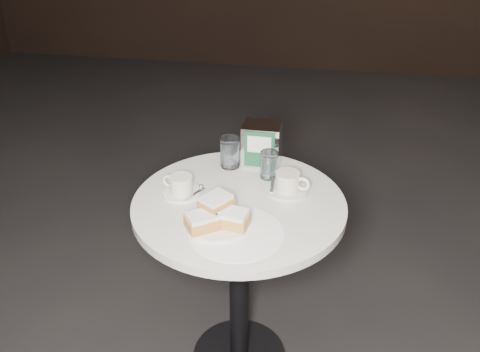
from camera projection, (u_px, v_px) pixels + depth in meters
name	position (u px, v px, depth m)	size (l,w,h in m)	color
cafe_table	(239.00, 250.00, 1.84)	(0.70, 0.70, 0.74)	black
sugar_spill	(236.00, 232.00, 1.59)	(0.29, 0.29, 0.00)	white
beignet_plate	(217.00, 217.00, 1.61)	(0.23, 0.23, 0.09)	silver
coffee_cup_left	(181.00, 186.00, 1.77)	(0.15, 0.15, 0.07)	white
coffee_cup_right	(288.00, 184.00, 1.78)	(0.16, 0.16, 0.07)	silver
water_glass_left	(230.00, 152.00, 1.92)	(0.09, 0.09, 0.11)	white
water_glass_right	(269.00, 165.00, 1.85)	(0.07, 0.07, 0.10)	white
napkin_dispenser	(262.00, 144.00, 1.92)	(0.14, 0.12, 0.16)	white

